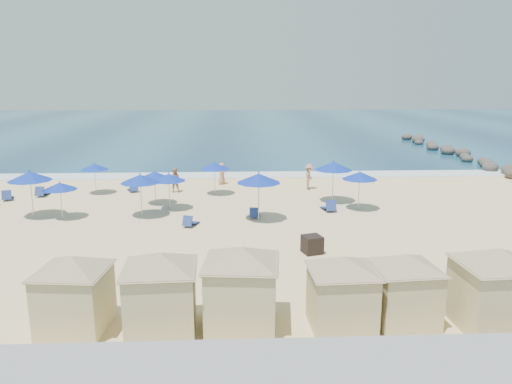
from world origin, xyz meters
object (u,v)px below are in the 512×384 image
umbrella_5 (169,177)px  umbrella_7 (215,166)px  umbrella_4 (155,175)px  beachgoer_2 (309,177)px  umbrella_9 (333,166)px  umbrella_1 (30,176)px  umbrella_8 (259,178)px  rock_jetty (453,152)px  cabana_3 (342,283)px  cabana_5 (495,278)px  beachgoer_3 (222,174)px  cabana_2 (241,277)px  beachgoer_1 (175,180)px  umbrella_6 (140,179)px  umbrella_10 (360,176)px  cabana_1 (160,282)px  cabana_0 (73,283)px  umbrella_3 (60,186)px  trash_bin (312,244)px  umbrella_2 (94,167)px  cabana_4 (405,280)px

umbrella_5 → umbrella_7: size_ratio=1.01×
umbrella_4 → beachgoer_2: 10.83m
umbrella_9 → umbrella_4: bearing=-180.0°
umbrella_1 → umbrella_8: bearing=-5.3°
rock_jetty → cabana_3: cabana_3 is taller
cabana_5 → beachgoer_3: size_ratio=2.89×
cabana_2 → beachgoer_1: bearing=102.6°
cabana_2 → cabana_3: (3.12, -0.21, -0.18)m
umbrella_6 → umbrella_10: bearing=4.4°
beachgoer_1 → cabana_1: bearing=100.6°
cabana_3 → umbrella_7: bearing=104.1°
cabana_3 → umbrella_6: 15.69m
umbrella_9 → cabana_5: bearing=-83.3°
beachgoer_2 → cabana_0: bearing=174.4°
cabana_3 → cabana_5: (4.73, -0.19, 0.16)m
rock_jetty → umbrella_3: bearing=-145.9°
cabana_1 → umbrella_8: size_ratio=1.64×
trash_bin → umbrella_5: size_ratio=0.35×
cabana_5 → umbrella_6: cabana_5 is taller
cabana_2 → umbrella_7: bearing=94.7°
umbrella_2 → umbrella_7: umbrella_7 is taller
cabana_5 → umbrella_6: bearing=134.9°
umbrella_2 → umbrella_10: umbrella_10 is taller
umbrella_3 → umbrella_8: (10.91, -0.84, 0.52)m
trash_bin → umbrella_4: 12.47m
umbrella_10 → cabana_5: bearing=-87.2°
umbrella_9 → beachgoer_3: size_ratio=1.69×
cabana_1 → beachgoer_3: (1.37, 21.65, -0.82)m
rock_jetty → cabana_4: bearing=-115.9°
beachgoer_3 → beachgoer_2: bearing=-100.9°
umbrella_4 → umbrella_10: 12.39m
beachgoer_3 → umbrella_5: bearing=164.6°
umbrella_6 → umbrella_1: bearing=178.7°
umbrella_2 → umbrella_9: 15.81m
cabana_3 → umbrella_2: bearing=123.7°
umbrella_2 → umbrella_10: 17.40m
umbrella_4 → umbrella_7: bearing=34.2°
trash_bin → cabana_5: (4.59, -6.99, 1.25)m
umbrella_6 → umbrella_9: umbrella_9 is taller
umbrella_7 → beachgoer_2: umbrella_7 is taller
umbrella_3 → cabana_2: bearing=-52.4°
cabana_2 → beachgoer_2: 20.15m
umbrella_5 → rock_jetty: bearing=37.4°
umbrella_9 → cabana_2: bearing=-110.8°
beachgoer_1 → beachgoer_3: size_ratio=1.06×
cabana_3 → beachgoer_2: cabana_3 is taller
cabana_3 → umbrella_2: size_ratio=1.94×
umbrella_1 → trash_bin: bearing=-23.6°
cabana_4 → umbrella_1: 21.18m
cabana_4 → cabana_3: bearing=-173.3°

